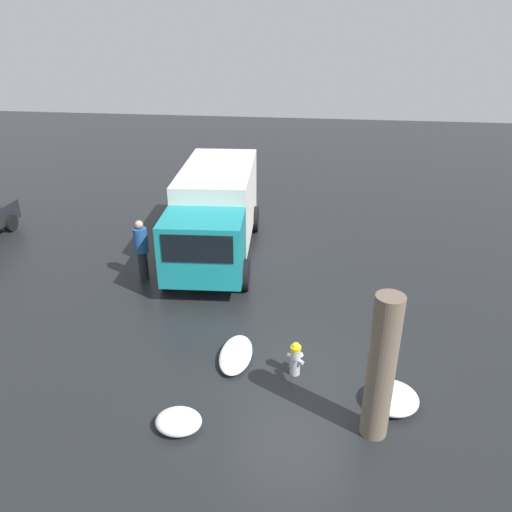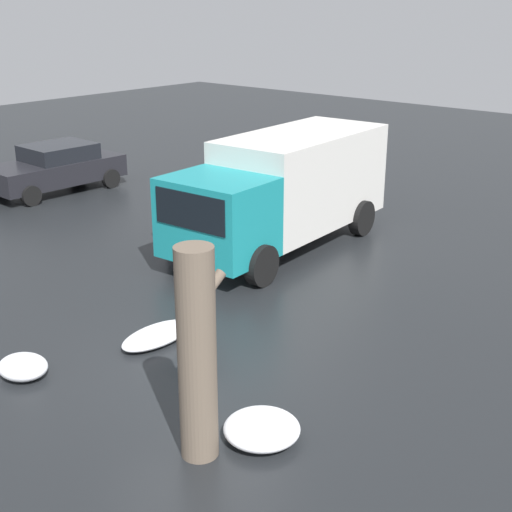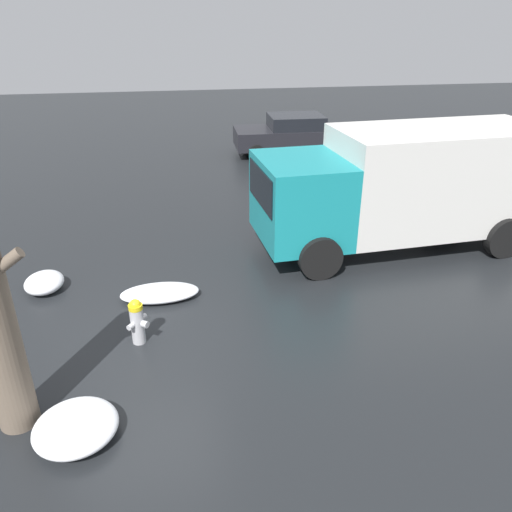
{
  "view_description": "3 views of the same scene",
  "coord_description": "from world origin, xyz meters",
  "views": [
    {
      "loc": [
        -8.69,
        -0.28,
        7.02
      ],
      "look_at": [
        2.96,
        1.24,
        1.34
      ],
      "focal_mm": 35.0,
      "sensor_mm": 36.0,
      "label": 1
    },
    {
      "loc": [
        -7.1,
        -7.37,
        5.74
      ],
      "look_at": [
        2.81,
        1.17,
        0.98
      ],
      "focal_mm": 50.0,
      "sensor_mm": 36.0,
      "label": 2
    },
    {
      "loc": [
        0.74,
        -7.01,
        4.88
      ],
      "look_at": [
        2.2,
        1.44,
        0.71
      ],
      "focal_mm": 35.0,
      "sensor_mm": 36.0,
      "label": 3
    }
  ],
  "objects": [
    {
      "name": "snow_pile_by_hydrant",
      "position": [
        0.34,
        1.35,
        0.12
      ],
      "size": [
        1.48,
        0.72,
        0.24
      ],
      "color": "white",
      "rests_on": "ground_plane"
    },
    {
      "name": "tree_trunk",
      "position": [
        -1.49,
        -1.55,
        1.48
      ],
      "size": [
        0.77,
        0.5,
        2.93
      ],
      "color": "#6B5B4C",
      "rests_on": "ground_plane"
    },
    {
      "name": "pedestrian",
      "position": [
        3.79,
        4.67,
        1.0
      ],
      "size": [
        0.4,
        0.4,
        1.83
      ],
      "rotation": [
        0.0,
        0.0,
        4.72
      ],
      "color": "#23232D",
      "rests_on": "ground_plane"
    },
    {
      "name": "snow_pile_by_tree",
      "position": [
        -1.88,
        2.07,
        0.17
      ],
      "size": [
        0.73,
        0.88,
        0.33
      ],
      "color": "white",
      "rests_on": "ground_plane"
    },
    {
      "name": "delivery_truck",
      "position": [
        5.86,
        2.91,
        1.48
      ],
      "size": [
        6.55,
        2.82,
        2.67
      ],
      "rotation": [
        0.0,
        0.0,
        1.64
      ],
      "color": "teal",
      "rests_on": "ground_plane"
    },
    {
      "name": "fire_hydrant",
      "position": [
        0.0,
        -0.0,
        0.41
      ],
      "size": [
        0.36,
        0.39,
        0.81
      ],
      "rotation": [
        0.0,
        0.0,
        5.64
      ],
      "color": "#B7B7BC",
      "rests_on": "ground_plane"
    },
    {
      "name": "parked_car",
      "position": [
        5.32,
        11.59,
        0.75
      ],
      "size": [
        4.24,
        2.17,
        1.45
      ],
      "rotation": [
        0.0,
        0.0,
        1.54
      ],
      "color": "black",
      "rests_on": "ground_plane"
    },
    {
      "name": "ground_plane",
      "position": [
        0.0,
        0.0,
        0.0
      ],
      "size": [
        60.0,
        60.0,
        0.0
      ],
      "primitive_type": "plane",
      "color": "black"
    },
    {
      "name": "snow_pile_curbside",
      "position": [
        -0.7,
        -1.96,
        0.17
      ],
      "size": [
        1.07,
        1.07,
        0.33
      ],
      "color": "white",
      "rests_on": "ground_plane"
    }
  ]
}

